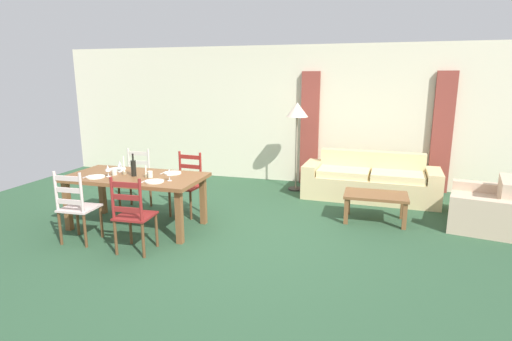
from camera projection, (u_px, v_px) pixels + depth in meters
name	position (u px, v px, depth m)	size (l,w,h in m)	color
ground_plane	(224.00, 237.00, 5.45)	(9.60, 9.60, 0.02)	#2D5135
wall_far	(280.00, 115.00, 8.24)	(9.60, 0.16, 2.70)	beige
curtain_panel_left	(310.00, 129.00, 8.00)	(0.35, 0.08, 2.20)	brown
curtain_panel_right	(442.00, 133.00, 7.35)	(0.35, 0.08, 2.20)	brown
dining_table	(135.00, 182.00, 5.68)	(1.90, 0.96, 0.75)	brown
dining_chair_near_left	(77.00, 207.00, 5.16)	(0.44, 0.42, 0.96)	beige
dining_chair_near_right	(133.00, 215.00, 4.86)	(0.44, 0.42, 0.96)	maroon
dining_chair_far_left	(136.00, 179.00, 6.57)	(0.44, 0.42, 0.96)	beige
dining_chair_far_right	(187.00, 184.00, 6.28)	(0.45, 0.43, 0.96)	maroon
dinner_plate_near_left	(96.00, 177.00, 5.55)	(0.24, 0.24, 0.02)	white
fork_near_left	(86.00, 177.00, 5.59)	(0.02, 0.17, 0.01)	silver
dinner_plate_near_right	(155.00, 181.00, 5.30)	(0.24, 0.24, 0.02)	white
fork_near_right	(144.00, 181.00, 5.34)	(0.02, 0.17, 0.01)	silver
dinner_plate_far_left	(118.00, 169.00, 6.01)	(0.24, 0.24, 0.02)	white
fork_far_left	(109.00, 169.00, 6.06)	(0.02, 0.17, 0.01)	silver
dinner_plate_far_right	(173.00, 173.00, 5.77)	(0.24, 0.24, 0.02)	white
fork_far_right	(163.00, 173.00, 5.81)	(0.02, 0.17, 0.01)	silver
wine_bottle	(134.00, 168.00, 5.60)	(0.07, 0.07, 0.32)	black
wine_glass_near_left	(108.00, 169.00, 5.58)	(0.06, 0.06, 0.16)	white
wine_glass_near_right	(169.00, 173.00, 5.35)	(0.06, 0.06, 0.16)	white
wine_glass_far_left	(120.00, 164.00, 5.85)	(0.06, 0.06, 0.16)	white
coffee_cup_primary	(150.00, 174.00, 5.53)	(0.07, 0.07, 0.09)	silver
coffee_cup_secondary	(114.00, 172.00, 5.68)	(0.07, 0.07, 0.09)	silver
candle_tall	(124.00, 169.00, 5.71)	(0.05, 0.05, 0.26)	#998C66
candle_short	(146.00, 174.00, 5.56)	(0.05, 0.05, 0.16)	#998C66
couch	(370.00, 182.00, 7.14)	(2.31, 0.90, 0.80)	beige
coffee_table	(376.00, 198.00, 5.97)	(0.90, 0.56, 0.42)	brown
armchair_upholstered	(486.00, 209.00, 5.80)	(1.01, 1.29, 0.72)	beige
standing_lamp	(297.00, 115.00, 7.43)	(0.40, 0.40, 1.64)	#332D28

